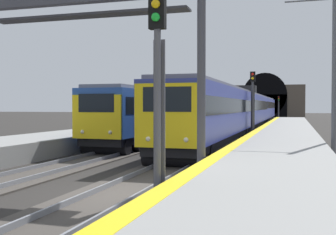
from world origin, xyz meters
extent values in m
plane|color=#282623|center=(0.00, 0.00, 0.00)|extent=(320.00, 320.00, 0.00)
cube|color=gray|center=(0.00, -4.16, 0.46)|extent=(112.00, 4.13, 0.93)
cube|color=yellow|center=(0.00, -2.35, 0.93)|extent=(112.00, 0.50, 0.01)
cube|color=#423D38|center=(0.00, 0.00, 0.03)|extent=(160.00, 2.99, 0.06)
cube|color=gray|center=(0.00, 0.72, 0.14)|extent=(160.00, 0.07, 0.15)
cube|color=gray|center=(0.00, -0.72, 0.14)|extent=(160.00, 0.07, 0.15)
cube|color=gray|center=(0.00, 3.83, 0.14)|extent=(160.00, 0.07, 0.15)
cube|color=navy|center=(14.44, 0.00, 2.32)|extent=(19.37, 2.94, 2.78)
cube|color=black|center=(14.44, 0.00, 2.63)|extent=(18.59, 2.97, 0.84)
cube|color=slate|center=(14.44, 0.00, 3.81)|extent=(18.79, 2.51, 0.20)
cube|color=black|center=(14.44, 0.00, 0.75)|extent=(18.98, 2.59, 0.49)
cylinder|color=black|center=(5.68, 0.03, 0.44)|extent=(0.89, 2.65, 0.88)
cylinder|color=black|center=(7.48, 0.02, 0.44)|extent=(0.89, 2.65, 0.88)
cylinder|color=black|center=(21.41, -0.02, 0.44)|extent=(0.89, 2.65, 0.88)
cylinder|color=black|center=(23.21, -0.03, 0.44)|extent=(0.89, 2.65, 0.88)
cube|color=yellow|center=(4.72, 0.03, 2.23)|extent=(0.13, 2.76, 2.59)
cube|color=black|center=(4.67, 0.03, 2.88)|extent=(0.05, 2.01, 1.00)
sphere|color=#F2EACC|center=(4.66, -0.76, 1.28)|extent=(0.20, 0.20, 0.20)
sphere|color=#F2EACC|center=(4.67, 0.82, 1.28)|extent=(0.20, 0.20, 0.20)
cube|color=navy|center=(34.40, 0.00, 2.32)|extent=(19.37, 2.94, 2.78)
cube|color=black|center=(34.40, 0.00, 2.71)|extent=(18.59, 2.97, 0.97)
cube|color=slate|center=(34.40, 0.00, 3.81)|extent=(18.79, 2.51, 0.20)
cube|color=black|center=(34.40, 0.00, 0.75)|extent=(18.98, 2.59, 0.49)
cylinder|color=black|center=(25.68, 0.03, 0.44)|extent=(0.89, 2.65, 0.88)
cylinder|color=black|center=(27.48, 0.02, 0.44)|extent=(0.89, 2.65, 0.88)
cylinder|color=black|center=(41.33, -0.02, 0.44)|extent=(0.89, 2.65, 0.88)
cylinder|color=black|center=(43.13, -0.03, 0.44)|extent=(0.89, 2.65, 0.88)
cube|color=navy|center=(54.36, 0.00, 2.32)|extent=(19.37, 2.94, 2.78)
cube|color=black|center=(54.36, 0.00, 2.78)|extent=(18.59, 2.97, 0.89)
cube|color=slate|center=(54.36, 0.00, 3.81)|extent=(18.79, 2.51, 0.20)
cube|color=black|center=(54.36, 0.00, 0.75)|extent=(18.98, 2.59, 0.49)
cylinder|color=black|center=(46.13, 0.03, 0.44)|extent=(0.89, 2.65, 0.88)
cylinder|color=black|center=(47.93, 0.02, 0.44)|extent=(0.89, 2.65, 0.88)
cylinder|color=black|center=(60.79, -0.02, 0.44)|extent=(0.89, 2.65, 0.88)
cylinder|color=black|center=(62.59, -0.03, 0.44)|extent=(0.89, 2.65, 0.88)
cube|color=black|center=(34.40, 0.00, 4.36)|extent=(1.31, 1.73, 0.90)
cube|color=#264C99|center=(17.49, 4.55, 2.24)|extent=(18.90, 3.32, 2.60)
cube|color=black|center=(17.49, 4.55, 2.63)|extent=(18.15, 3.33, 0.91)
cube|color=slate|center=(17.49, 4.55, 3.65)|extent=(18.33, 2.87, 0.20)
cube|color=black|center=(17.49, 4.55, 0.76)|extent=(18.52, 2.97, 0.50)
cylinder|color=black|center=(9.03, 4.75, 0.45)|extent=(0.96, 2.65, 0.89)
cylinder|color=black|center=(10.83, 4.71, 0.45)|extent=(0.96, 2.65, 0.89)
cylinder|color=black|center=(24.15, 4.38, 0.45)|extent=(0.96, 2.65, 0.89)
cylinder|color=black|center=(25.95, 4.34, 0.45)|extent=(0.96, 2.65, 0.89)
cube|color=yellow|center=(8.04, 4.78, 2.06)|extent=(0.19, 2.74, 2.24)
cube|color=black|center=(7.99, 4.78, 2.76)|extent=(0.09, 2.00, 0.94)
sphere|color=#F2EACC|center=(7.96, 4.00, 1.29)|extent=(0.20, 0.20, 0.20)
sphere|color=#F2EACC|center=(8.00, 5.57, 1.29)|extent=(0.20, 0.20, 0.20)
cube|color=#264C99|center=(36.96, 4.55, 2.24)|extent=(18.90, 3.32, 2.60)
cube|color=black|center=(36.96, 4.55, 2.49)|extent=(18.15, 3.33, 0.78)
cube|color=slate|center=(36.96, 4.55, 3.65)|extent=(18.33, 2.87, 0.20)
cube|color=black|center=(36.96, 4.55, 0.76)|extent=(18.52, 2.97, 0.50)
cylinder|color=black|center=(28.86, 4.75, 0.45)|extent=(0.96, 2.65, 0.89)
cylinder|color=black|center=(30.66, 4.70, 0.45)|extent=(0.96, 2.65, 0.89)
cylinder|color=black|center=(43.26, 4.39, 0.45)|extent=(0.96, 2.65, 0.89)
cylinder|color=black|center=(45.06, 4.35, 0.45)|extent=(0.96, 2.65, 0.89)
cube|color=black|center=(36.96, 4.55, 4.20)|extent=(1.34, 1.75, 0.90)
cylinder|color=#4C4C54|center=(-2.12, -1.81, 2.18)|extent=(0.16, 0.16, 4.37)
cube|color=black|center=(-2.12, -1.81, 4.89)|extent=(0.20, 0.38, 1.05)
cube|color=#4C4C54|center=(-1.98, -1.81, 2.18)|extent=(0.04, 0.28, 3.93)
sphere|color=yellow|center=(-2.25, -1.81, 4.92)|extent=(0.20, 0.20, 0.20)
sphere|color=green|center=(-2.25, -1.81, 4.62)|extent=(0.20, 0.20, 0.20)
cylinder|color=#38383D|center=(20.70, -1.81, 2.22)|extent=(0.16, 0.16, 4.44)
cube|color=black|center=(20.70, -1.81, 4.82)|extent=(0.20, 0.38, 0.75)
cube|color=#38383D|center=(20.84, -1.81, 2.22)|extent=(0.04, 0.28, 4.00)
sphere|color=red|center=(20.57, -1.81, 4.99)|extent=(0.20, 0.20, 0.20)
sphere|color=yellow|center=(20.57, -1.81, 4.69)|extent=(0.20, 0.20, 0.20)
cylinder|color=#38383D|center=(73.65, -1.81, 1.78)|extent=(0.16, 0.16, 3.55)
cube|color=black|center=(73.65, -1.81, 4.08)|extent=(0.20, 0.38, 1.05)
cube|color=#38383D|center=(73.79, -1.81, 1.78)|extent=(0.04, 0.28, 3.20)
sphere|color=red|center=(73.52, -1.81, 4.40)|extent=(0.20, 0.20, 0.20)
sphere|color=yellow|center=(73.52, -1.81, 4.10)|extent=(0.20, 0.20, 0.20)
sphere|color=green|center=(73.52, -1.81, 3.80)|extent=(0.20, 0.20, 0.20)
cylinder|color=#3F3F47|center=(2.23, -1.90, 3.14)|extent=(0.28, 0.28, 6.27)
cube|color=#2D2D33|center=(2.23, 2.27, 5.82)|extent=(0.70, 7.51, 0.08)
cube|color=#51473D|center=(95.46, 2.27, 3.92)|extent=(2.05, 19.01, 7.85)
cube|color=black|center=(94.39, 2.27, 2.75)|extent=(0.12, 10.64, 5.49)
cylinder|color=black|center=(94.39, 2.27, 5.49)|extent=(0.12, 10.64, 10.64)
cylinder|color=#595B60|center=(10.21, -6.63, 4.15)|extent=(0.22, 0.22, 8.31)
cylinder|color=#595B60|center=(10.21, -5.48, 7.71)|extent=(0.08, 2.30, 0.08)
camera|label=1|loc=(-11.37, -4.85, 2.60)|focal=45.11mm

